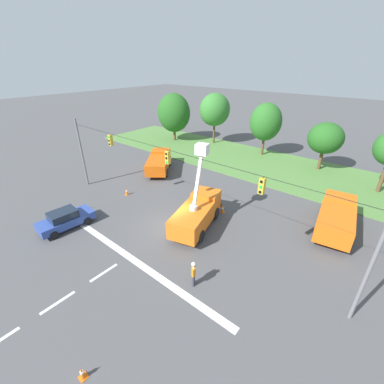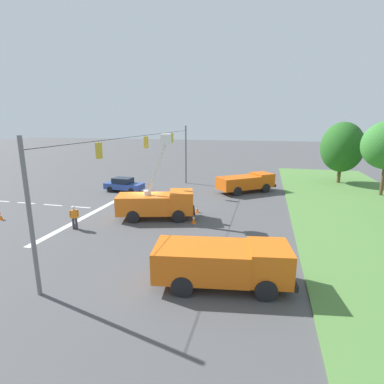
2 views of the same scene
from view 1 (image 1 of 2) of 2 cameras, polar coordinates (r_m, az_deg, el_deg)
ground_plane at (r=21.41m, az=-4.19°, el=-7.87°), size 200.00×200.00×0.00m
grass_verge at (r=35.06m, az=16.55°, el=5.69°), size 56.00×12.00×0.10m
lane_markings at (r=18.56m, az=-17.62°, el=-15.83°), size 17.60×15.25×0.01m
signal_gantry at (r=19.24m, az=-4.73°, el=3.04°), size 26.20×0.33×7.20m
tree_far_west at (r=43.97m, az=-4.05°, el=17.12°), size 5.48×5.07×7.66m
tree_west at (r=42.26m, az=5.09°, el=17.73°), size 4.60×5.04×7.84m
tree_centre at (r=37.77m, az=16.08°, el=14.71°), size 4.26×4.41×7.27m
tree_east at (r=34.95m, az=27.55°, el=10.53°), size 4.05×4.13×5.86m
utility_truck_bucket_lift at (r=20.78m, az=1.16°, el=-4.32°), size 3.86×6.59×6.79m
utility_truck_support_near at (r=31.99m, az=-7.38°, el=6.67°), size 5.89×6.58×2.01m
utility_truck_support_far at (r=23.38m, az=29.39°, el=-4.89°), size 3.42×6.82×2.10m
sedan_blue at (r=23.35m, az=-26.32°, el=-5.42°), size 2.15×4.41×1.56m
road_worker at (r=16.07m, az=0.33°, el=-17.42°), size 0.42×0.56×1.77m
traffic_cone_foreground_left at (r=23.31m, az=6.82°, el=-3.70°), size 0.36×0.36×0.75m
traffic_cone_foreground_right at (r=24.51m, az=0.82°, el=-2.06°), size 0.36×0.36×0.61m
traffic_cone_mid_left at (r=26.97m, az=-14.31°, el=0.13°), size 0.36×0.36×0.75m
traffic_cone_mid_right at (r=14.30m, az=-23.25°, el=-32.99°), size 0.36×0.36×0.68m
traffic_cone_lane_edge_a at (r=25.52m, az=-22.89°, el=-2.97°), size 0.36×0.36×0.74m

